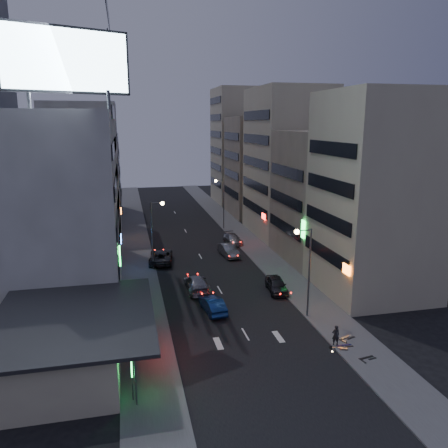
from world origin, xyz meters
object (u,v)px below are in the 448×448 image
object	(u,v)px
road_car_blue	(213,305)
scooter_blue	(351,337)
road_car_silver	(197,284)
scooter_black_a	(372,348)
parked_car_left	(161,256)
person	(336,335)
parked_car_right_far	(233,239)
scooter_silver_a	(348,342)
scooter_black_b	(349,329)
scooter_silver_b	(351,328)
parked_car_right_mid	(228,250)
parked_car_right_near	(277,285)

from	to	relation	value
road_car_blue	scooter_blue	xyz separation A→B (m)	(9.31, -8.37, -0.05)
road_car_silver	scooter_black_a	xyz separation A→B (m)	(10.58, -15.78, -0.10)
parked_car_left	person	xyz separation A→B (m)	(11.49, -23.84, 0.11)
parked_car_right_far	scooter_blue	world-z (taller)	parked_car_right_far
road_car_blue	scooter_black_a	bearing A→B (deg)	127.64
parked_car_right_far	scooter_blue	distance (m)	30.64
person	road_car_blue	bearing A→B (deg)	-41.67
parked_car_right_far	scooter_silver_a	world-z (taller)	parked_car_right_far
road_car_silver	scooter_black_b	xyz separation A→B (m)	(10.42, -12.57, -0.10)
parked_car_right_far	scooter_silver_b	size ratio (longest dim) A/B	2.46
parked_car_left	road_car_blue	world-z (taller)	parked_car_left
road_car_blue	parked_car_right_mid	bearing A→B (deg)	-114.59
road_car_blue	scooter_black_a	xyz separation A→B (m)	(10.00, -10.31, -0.03)
parked_car_right_far	person	distance (m)	30.45
parked_car_left	scooter_black_a	bearing A→B (deg)	124.79
person	scooter_black_a	world-z (taller)	person
scooter_silver_a	scooter_silver_b	xyz separation A→B (m)	(1.27, 1.88, 0.07)
parked_car_right_near	scooter_blue	xyz separation A→B (m)	(1.94, -11.80, -0.08)
parked_car_right_near	road_car_blue	size ratio (longest dim) A/B	1.02
scooter_blue	scooter_silver_b	world-z (taller)	scooter_silver_b
road_car_blue	scooter_silver_b	size ratio (longest dim) A/B	2.26
road_car_silver	scooter_silver_a	world-z (taller)	road_car_silver
parked_car_left	road_car_silver	world-z (taller)	parked_car_left
parked_car_left	road_car_blue	bearing A→B (deg)	109.77
road_car_blue	scooter_silver_a	xyz separation A→B (m)	(8.76, -8.91, -0.08)
parked_car_left	scooter_blue	xyz separation A→B (m)	(12.72, -23.99, -0.15)
scooter_black_a	scooter_silver_b	bearing A→B (deg)	-10.85
parked_car_right_near	scooter_silver_a	xyz separation A→B (m)	(1.39, -12.34, -0.12)
parked_car_left	scooter_black_b	world-z (taller)	parked_car_left
scooter_blue	parked_car_right_near	bearing A→B (deg)	9.93
parked_car_left	scooter_black_a	distance (m)	29.19
parked_car_right_near	scooter_black_b	xyz separation A→B (m)	(2.47, -10.52, -0.07)
parked_car_right_near	scooter_black_a	size ratio (longest dim) A/B	2.39
parked_car_right_near	person	xyz separation A→B (m)	(0.70, -11.66, 0.17)
parked_car_right_near	person	size ratio (longest dim) A/B	2.74
parked_car_right_near	parked_car_right_far	distance (m)	18.78
parked_car_left	parked_car_right_near	bearing A→B (deg)	138.94
scooter_black_a	parked_car_left	bearing A→B (deg)	17.08
parked_car_right_far	parked_car_right_near	bearing A→B (deg)	-95.16
parked_car_right_mid	parked_car_left	bearing A→B (deg)	178.75
parked_car_left	scooter_black_b	size ratio (longest dim) A/B	3.20
parked_car_right_far	person	xyz separation A→B (m)	(0.70, -30.44, 0.24)
scooter_black_b	parked_car_right_far	bearing A→B (deg)	-18.27
parked_car_right_mid	scooter_silver_b	bearing A→B (deg)	-85.52
scooter_blue	scooter_silver_b	distance (m)	1.53
scooter_silver_a	scooter_black_b	world-z (taller)	scooter_black_b
road_car_blue	scooter_blue	distance (m)	12.52
parked_car_right_far	scooter_silver_a	distance (m)	31.15
parked_car_left	scooter_silver_a	distance (m)	27.38
parked_car_right_near	person	distance (m)	11.68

